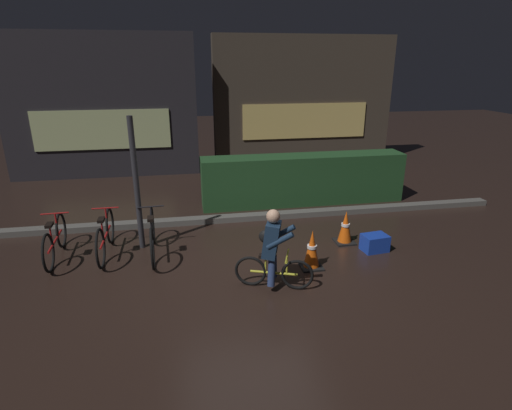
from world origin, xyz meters
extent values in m
plane|color=black|center=(0.00, 0.00, 0.00)|extent=(40.00, 40.00, 0.00)
cube|color=#56544F|center=(0.00, 2.20, 0.06)|extent=(12.00, 0.24, 0.12)
cube|color=#214723|center=(1.80, 3.10, 0.58)|extent=(4.80, 0.70, 1.16)
cube|color=#262328|center=(-3.16, 6.50, 2.00)|extent=(5.31, 0.50, 4.00)
cube|color=#BFCC8C|center=(-3.16, 6.23, 1.40)|extent=(3.72, 0.04, 1.10)
cube|color=#42382D|center=(2.97, 7.20, 2.00)|extent=(5.82, 0.50, 4.01)
cube|color=#F2D172|center=(2.97, 6.93, 1.40)|extent=(4.07, 0.04, 1.10)
cylinder|color=#2D2D33|center=(-1.81, 1.20, 1.19)|extent=(0.10, 0.10, 2.38)
torus|color=black|center=(-3.24, 1.49, 0.32)|extent=(0.07, 0.65, 0.64)
torus|color=black|center=(-3.20, 0.53, 0.32)|extent=(0.07, 0.65, 0.64)
cylinder|color=#B21919|center=(-3.22, 1.01, 0.32)|extent=(0.08, 0.96, 0.04)
cylinder|color=#B21919|center=(-3.21, 0.84, 0.50)|extent=(0.03, 0.03, 0.36)
cube|color=black|center=(-3.21, 0.84, 0.68)|extent=(0.11, 0.20, 0.05)
cylinder|color=#B21919|center=(-3.23, 1.28, 0.53)|extent=(0.03, 0.03, 0.41)
cylinder|color=#B21919|center=(-3.23, 1.28, 0.73)|extent=(0.46, 0.04, 0.02)
torus|color=black|center=(-2.40, 1.53, 0.34)|extent=(0.05, 0.67, 0.67)
torus|color=black|center=(-2.40, 0.52, 0.34)|extent=(0.05, 0.67, 0.67)
cylinder|color=#B21919|center=(-2.40, 1.03, 0.34)|extent=(0.04, 1.01, 0.04)
cylinder|color=#B21919|center=(-2.40, 0.85, 0.53)|extent=(0.03, 0.03, 0.38)
cube|color=black|center=(-2.40, 0.85, 0.71)|extent=(0.10, 0.20, 0.05)
cylinder|color=#B21919|center=(-2.40, 1.30, 0.55)|extent=(0.03, 0.03, 0.42)
cylinder|color=#B21919|center=(-2.40, 1.30, 0.76)|extent=(0.46, 0.02, 0.02)
torus|color=black|center=(-1.61, 1.38, 0.35)|extent=(0.08, 0.70, 0.70)
torus|color=black|center=(-1.56, 0.33, 0.35)|extent=(0.08, 0.70, 0.70)
cylinder|color=black|center=(-1.59, 0.86, 0.35)|extent=(0.09, 1.05, 0.04)
cylinder|color=black|center=(-1.58, 0.67, 0.55)|extent=(0.03, 0.03, 0.39)
cube|color=black|center=(-1.58, 0.67, 0.74)|extent=(0.11, 0.20, 0.05)
cylinder|color=black|center=(-1.60, 1.15, 0.57)|extent=(0.03, 0.03, 0.44)
cylinder|color=black|center=(-1.60, 1.15, 0.79)|extent=(0.46, 0.05, 0.02)
cube|color=black|center=(1.00, -0.10, 0.01)|extent=(0.36, 0.36, 0.03)
cone|color=#EA560F|center=(1.00, -0.10, 0.34)|extent=(0.26, 0.26, 0.62)
cylinder|color=white|center=(1.00, -0.10, 0.37)|extent=(0.16, 0.16, 0.05)
cube|color=black|center=(1.92, 0.73, 0.01)|extent=(0.36, 0.36, 0.03)
cone|color=#EA560F|center=(1.92, 0.73, 0.33)|extent=(0.26, 0.26, 0.60)
cylinder|color=white|center=(1.92, 0.73, 0.36)|extent=(0.16, 0.16, 0.05)
cube|color=#193DB7|center=(2.31, 0.30, 0.15)|extent=(0.48, 0.37, 0.30)
torus|color=black|center=(0.58, -0.73, 0.24)|extent=(0.47, 0.21, 0.48)
torus|color=black|center=(-0.08, -0.49, 0.24)|extent=(0.47, 0.21, 0.48)
cylinder|color=gold|center=(0.25, -0.61, 0.24)|extent=(0.67, 0.27, 0.04)
cylinder|color=gold|center=(0.13, -0.57, 0.37)|extent=(0.03, 0.03, 0.26)
cube|color=black|center=(0.13, -0.57, 0.51)|extent=(0.22, 0.16, 0.05)
cylinder|color=gold|center=(0.43, -0.68, 0.39)|extent=(0.03, 0.03, 0.30)
cylinder|color=gold|center=(0.43, -0.68, 0.54)|extent=(0.18, 0.44, 0.02)
cylinder|color=navy|center=(0.26, -0.51, 0.30)|extent=(0.17, 0.23, 0.42)
cylinder|color=navy|center=(0.19, -0.70, 0.30)|extent=(0.17, 0.23, 0.42)
cube|color=#192D47|center=(0.21, -0.60, 0.79)|extent=(0.35, 0.39, 0.54)
sphere|color=tan|center=(0.23, -0.60, 1.15)|extent=(0.20, 0.20, 0.20)
cylinder|color=#192D47|center=(0.39, -0.51, 0.84)|extent=(0.40, 0.21, 0.29)
cylinder|color=#192D47|center=(0.29, -0.78, 0.84)|extent=(0.40, 0.21, 0.29)
ellipsoid|color=black|center=(0.22, -0.39, 0.74)|extent=(0.36, 0.26, 0.24)
camera|label=1|loc=(-0.99, -5.88, 3.23)|focal=28.67mm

